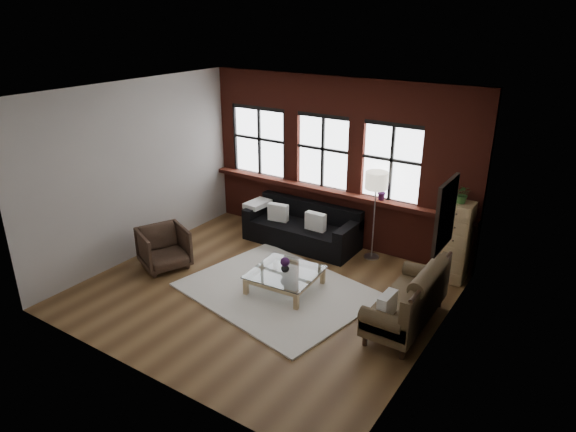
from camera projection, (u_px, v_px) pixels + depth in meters
The scene contains 26 objects.
floor at pixel (263, 291), 8.43m from camera, with size 5.50×5.50×0.00m, color brown.
ceiling at pixel (259, 93), 7.23m from camera, with size 5.50×5.50×0.00m, color white.
wall_back at pixel (338, 162), 9.76m from camera, with size 5.50×5.50×0.00m, color #ACA6A0.
wall_front at pixel (133, 262), 5.89m from camera, with size 5.50×5.50×0.00m, color #ACA6A0.
wall_left at pixel (137, 171), 9.22m from camera, with size 5.00×5.00×0.00m, color #ACA6A0.
wall_right at pixel (438, 241), 6.43m from camera, with size 5.00×5.00×0.00m, color #ACA6A0.
brick_backwall at pixel (337, 163), 9.72m from camera, with size 5.50×0.12×3.20m, color #5B1F15, non-canonical shape.
sill_ledge at pixel (333, 192), 9.86m from camera, with size 5.50×0.30×0.08m, color #5B1F15.
window_left at pixel (260, 142), 10.58m from camera, with size 1.38×0.10×1.50m, color black, non-canonical shape.
window_mid at pixel (323, 152), 9.82m from camera, with size 1.38×0.10×1.50m, color black, non-canonical shape.
window_right at pixel (392, 164), 9.11m from camera, with size 1.38×0.10×1.50m, color black, non-canonical shape.
wall_poster at pixel (446, 215), 6.58m from camera, with size 0.05×0.74×0.94m, color black, non-canonical shape.
shag_rug at pixel (277, 290), 8.41m from camera, with size 2.87×2.25×0.03m, color silver.
dark_sofa at pixel (301, 225), 9.97m from camera, with size 2.23×0.90×0.81m, color black, non-canonical shape.
pillow_a at pixel (278, 212), 10.06m from camera, with size 0.40×0.14×0.34m, color white.
pillow_b at pixel (316, 222), 9.63m from camera, with size 0.40×0.14×0.34m, color white.
vintage_settee at pixel (407, 296), 7.35m from camera, with size 0.79×1.79×0.95m, color #45351F, non-canonical shape.
pillow_settee at pixel (387, 305), 6.93m from camera, with size 0.14×0.38×0.34m, color white.
armchair at pixel (164, 248), 9.10m from camera, with size 0.78×0.81×0.73m, color #312118.
coffee_table at pixel (285, 281), 8.40m from camera, with size 1.04×1.04×0.35m, color tan, non-canonical shape.
vase at pixel (285, 268), 8.31m from camera, with size 0.14×0.14×0.15m, color #B2B2B2.
flowers at pixel (285, 262), 8.27m from camera, with size 0.15×0.15×0.15m, color #40194B.
drawer_chest at pixel (456, 242), 8.54m from camera, with size 0.43×0.43×1.39m, color tan.
potted_plant_top at pixel (463, 194), 8.23m from camera, with size 0.28×0.25×0.32m, color #2D5923.
floor_lamp at pixel (374, 212), 9.23m from camera, with size 0.40×0.40×1.81m, color #A5A5A8, non-canonical shape.
sill_plant at pixel (382, 192), 9.24m from camera, with size 0.18×0.14×0.33m, color #40194B.
Camera 1 is at (4.37, -5.92, 4.30)m, focal length 32.00 mm.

